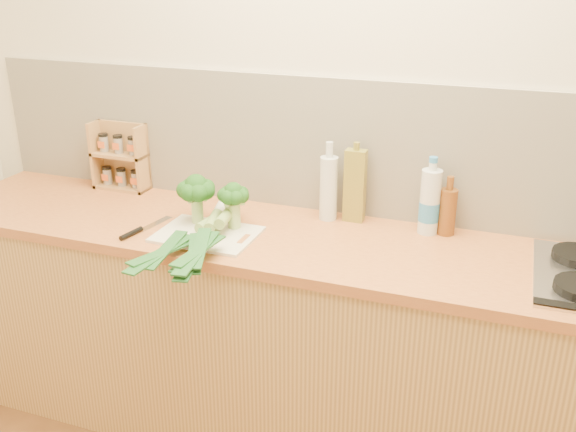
{
  "coord_description": "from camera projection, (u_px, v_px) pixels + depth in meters",
  "views": [
    {
      "loc": [
        0.61,
        -0.86,
        1.87
      ],
      "look_at": [
        -0.1,
        1.1,
        1.02
      ],
      "focal_mm": 40.0,
      "sensor_mm": 36.0,
      "label": 1
    }
  ],
  "objects": [
    {
      "name": "spice_rack",
      "position": [
        122.0,
        160.0,
        2.83
      ],
      "size": [
        0.25,
        0.1,
        0.3
      ],
      "color": "#B0844B",
      "rests_on": "counter"
    },
    {
      "name": "water_bottle",
      "position": [
        430.0,
        204.0,
        2.37
      ],
      "size": [
        0.08,
        0.08,
        0.28
      ],
      "color": "silver",
      "rests_on": "counter"
    },
    {
      "name": "leek_front",
      "position": [
        196.0,
        231.0,
        2.35
      ],
      "size": [
        0.13,
        0.64,
        0.04
      ],
      "rotation": [
        0.0,
        0.0,
        -0.11
      ],
      "color": "white",
      "rests_on": "chopping_board"
    },
    {
      "name": "amber_bottle",
      "position": [
        448.0,
        211.0,
        2.37
      ],
      "size": [
        0.06,
        0.06,
        0.23
      ],
      "color": "brown",
      "rests_on": "counter"
    },
    {
      "name": "broccoli_left",
      "position": [
        196.0,
        190.0,
        2.43
      ],
      "size": [
        0.15,
        0.15,
        0.19
      ],
      "color": "#9BBD6E",
      "rests_on": "chopping_board"
    },
    {
      "name": "room_shell",
      "position": [
        345.0,
        148.0,
        2.5
      ],
      "size": [
        3.5,
        3.5,
        3.5
      ],
      "color": "beige",
      "rests_on": "ground"
    },
    {
      "name": "chefs_knife",
      "position": [
        137.0,
        231.0,
        2.41
      ],
      "size": [
        0.08,
        0.27,
        0.02
      ],
      "rotation": [
        0.0,
        0.0,
        -0.19
      ],
      "color": "silver",
      "rests_on": "counter"
    },
    {
      "name": "chopping_board",
      "position": [
        207.0,
        234.0,
        2.38
      ],
      "size": [
        0.37,
        0.27,
        0.01
      ],
      "primitive_type": "cube",
      "rotation": [
        0.0,
        0.0,
        -0.02
      ],
      "color": "white",
      "rests_on": "counter"
    },
    {
      "name": "glass_bottle",
      "position": [
        329.0,
        187.0,
        2.49
      ],
      "size": [
        0.07,
        0.07,
        0.31
      ],
      "color": "silver",
      "rests_on": "counter"
    },
    {
      "name": "leek_back",
      "position": [
        219.0,
        225.0,
        2.3
      ],
      "size": [
        0.15,
        0.66,
        0.04
      ],
      "rotation": [
        0.0,
        0.0,
        0.14
      ],
      "color": "white",
      "rests_on": "chopping_board"
    },
    {
      "name": "leek_mid",
      "position": [
        209.0,
        229.0,
        2.31
      ],
      "size": [
        0.21,
        0.66,
        0.04
      ],
      "rotation": [
        0.0,
        0.0,
        0.25
      ],
      "color": "white",
      "rests_on": "chopping_board"
    },
    {
      "name": "broccoli_right",
      "position": [
        234.0,
        197.0,
        2.39
      ],
      "size": [
        0.12,
        0.12,
        0.18
      ],
      "color": "#9BBD6E",
      "rests_on": "chopping_board"
    },
    {
      "name": "oil_tin",
      "position": [
        355.0,
        185.0,
        2.47
      ],
      "size": [
        0.08,
        0.05,
        0.32
      ],
      "color": "olive",
      "rests_on": "counter"
    },
    {
      "name": "counter",
      "position": [
        320.0,
        344.0,
        2.52
      ],
      "size": [
        3.2,
        0.62,
        0.9
      ],
      "color": "tan",
      "rests_on": "ground"
    }
  ]
}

